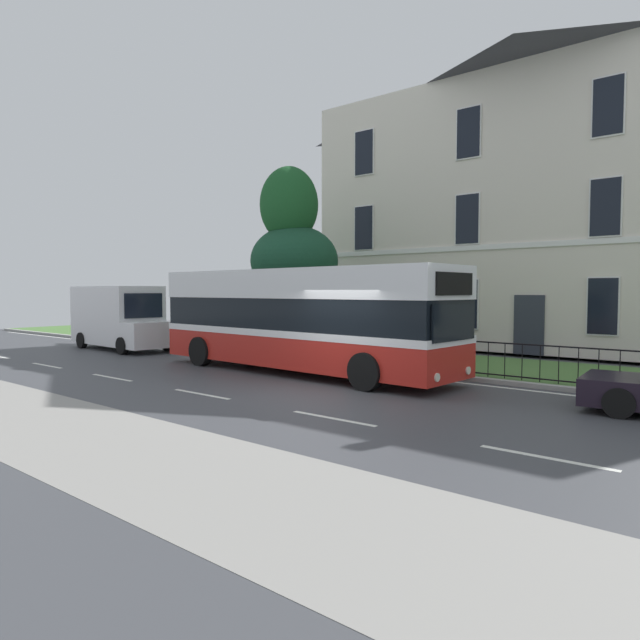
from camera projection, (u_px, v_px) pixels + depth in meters
ground_plane at (337, 389)px, 14.10m from camera, size 60.00×56.00×0.18m
georgian_townhouse at (569, 195)px, 23.80m from camera, size 20.07×9.79×12.88m
iron_verge_railing at (457, 356)px, 15.73m from camera, size 14.79×0.04×0.97m
evergreen_tree at (295, 272)px, 22.37m from camera, size 3.78×3.81×7.32m
single_decker_bus at (299, 318)px, 16.73m from camera, size 10.55×2.98×3.11m
white_panel_van at (120, 317)px, 23.53m from camera, size 5.69×2.47×2.66m
litter_bin at (368, 344)px, 18.43m from camera, size 0.49×0.49×1.17m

